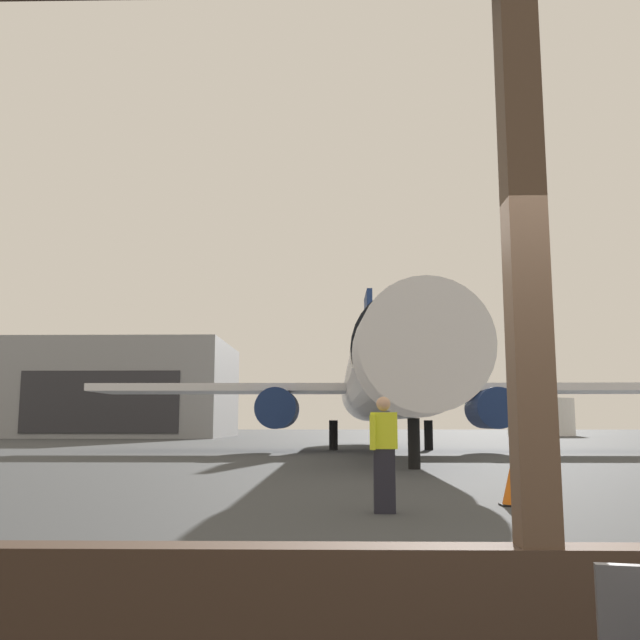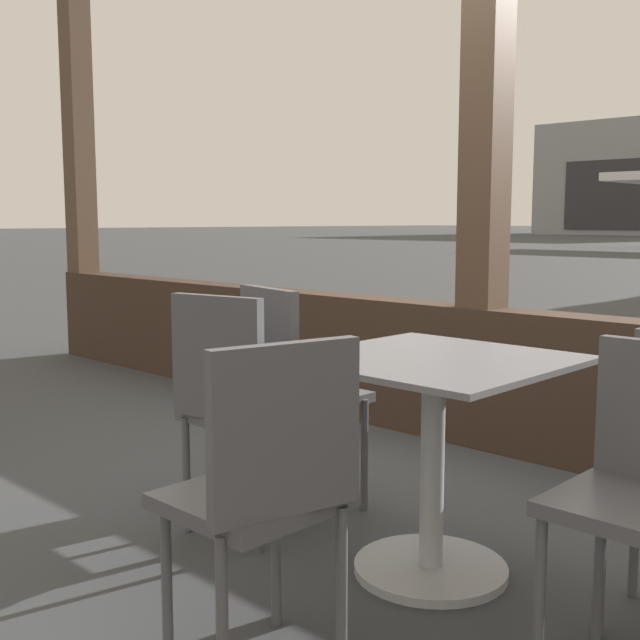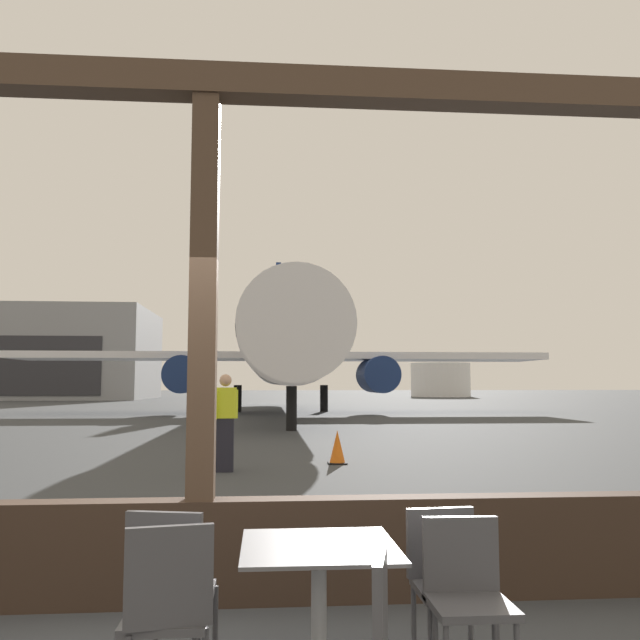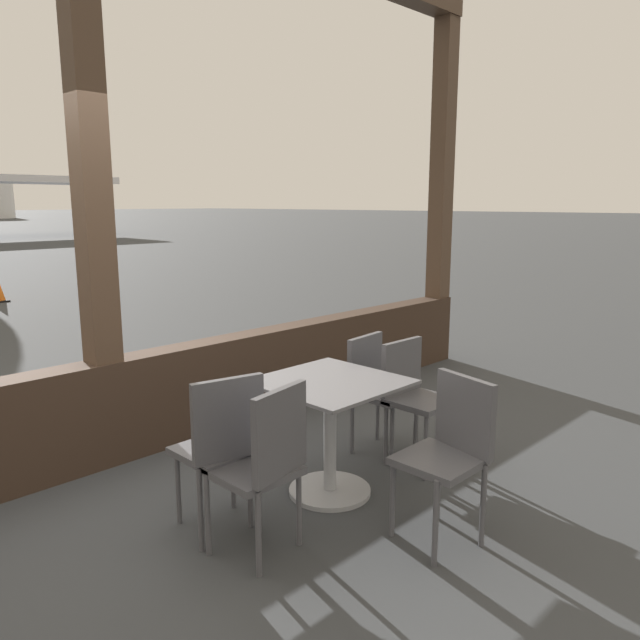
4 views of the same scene
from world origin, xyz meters
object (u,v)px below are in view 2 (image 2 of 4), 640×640
(dining_table, at_px, (433,447))
(cafe_chair_window_left, at_px, (234,395))
(cafe_chair_window_right, at_px, (266,480))
(cafe_chair_aisle_left, at_px, (290,379))

(dining_table, relative_size, cafe_chair_window_left, 0.87)
(cafe_chair_window_right, xyz_separation_m, cafe_chair_aisle_left, (-0.85, 0.89, 0.01))
(cafe_chair_window_left, relative_size, cafe_chair_aisle_left, 1.00)
(cafe_chair_window_right, bearing_deg, cafe_chair_window_left, 144.76)
(cafe_chair_window_left, xyz_separation_m, cafe_chair_aisle_left, (-0.04, 0.32, 0.01))
(cafe_chair_window_right, relative_size, cafe_chair_aisle_left, 0.98)
(cafe_chair_window_left, relative_size, cafe_chair_window_right, 1.02)
(dining_table, bearing_deg, cafe_chair_aisle_left, 174.21)
(dining_table, distance_m, cafe_chair_window_right, 0.83)
(dining_table, height_order, cafe_chair_window_left, cafe_chair_window_left)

